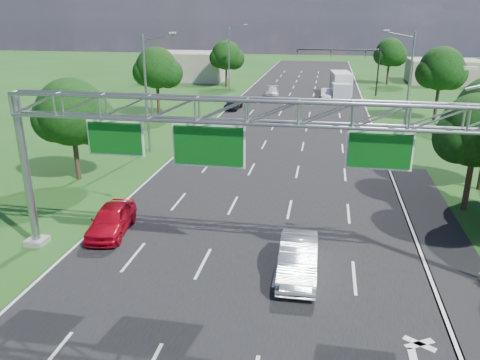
% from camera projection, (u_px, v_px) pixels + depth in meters
% --- Properties ---
extents(ground, '(220.00, 220.00, 0.00)m').
position_uv_depth(ground, '(279.00, 158.00, 39.64)').
color(ground, '#1C4514').
rests_on(ground, ground).
extents(road, '(18.00, 180.00, 0.02)m').
position_uv_depth(road, '(279.00, 158.00, 39.64)').
color(road, black).
rests_on(road, ground).
extents(road_flare, '(3.00, 30.00, 0.02)m').
position_uv_depth(road_flare, '(451.00, 261.00, 23.07)').
color(road_flare, black).
rests_on(road_flare, ground).
extents(sign_gantry, '(23.50, 1.00, 9.56)m').
position_uv_depth(sign_gantry, '(249.00, 125.00, 20.59)').
color(sign_gantry, gray).
rests_on(sign_gantry, ground).
extents(traffic_signal, '(12.21, 0.24, 7.00)m').
position_uv_depth(traffic_signal, '(354.00, 60.00, 69.11)').
color(traffic_signal, black).
rests_on(traffic_signal, ground).
extents(streetlight_l_near, '(2.97, 0.22, 10.16)m').
position_uv_depth(streetlight_l_near, '(148.00, 88.00, 39.70)').
color(streetlight_l_near, gray).
rests_on(streetlight_l_near, ground).
extents(streetlight_l_far, '(2.97, 0.22, 10.16)m').
position_uv_depth(streetlight_l_far, '(230.00, 55.00, 72.16)').
color(streetlight_l_far, gray).
rests_on(streetlight_l_far, ground).
extents(streetlight_r_mid, '(2.97, 0.22, 10.16)m').
position_uv_depth(streetlight_r_mid, '(408.00, 79.00, 45.14)').
color(streetlight_r_mid, gray).
rests_on(streetlight_r_mid, ground).
extents(tree_verge_la, '(5.76, 4.80, 7.40)m').
position_uv_depth(tree_verge_la, '(73.00, 115.00, 33.03)').
color(tree_verge_la, '#2D2116').
rests_on(tree_verge_la, ground).
extents(tree_verge_lb, '(5.76, 4.80, 8.06)m').
position_uv_depth(tree_verge_lb, '(157.00, 70.00, 54.48)').
color(tree_verge_lb, '#2D2116').
rests_on(tree_verge_lb, ground).
extents(tree_verge_lc, '(5.76, 4.80, 7.62)m').
position_uv_depth(tree_verge_lc, '(227.00, 56.00, 77.31)').
color(tree_verge_lc, '#2D2116').
rests_on(tree_verge_lc, ground).
extents(tree_verge_rd, '(5.76, 4.80, 8.28)m').
position_uv_depth(tree_verge_rd, '(442.00, 71.00, 51.77)').
color(tree_verge_rd, '#2D2116').
rests_on(tree_verge_rd, ground).
extents(tree_verge_re, '(5.76, 4.80, 7.84)m').
position_uv_depth(tree_verge_re, '(390.00, 54.00, 80.07)').
color(tree_verge_re, '#2D2116').
rests_on(tree_verge_re, ground).
extents(building_left, '(14.00, 10.00, 5.00)m').
position_uv_depth(building_left, '(188.00, 66.00, 87.06)').
color(building_left, gray).
rests_on(building_left, ground).
extents(building_right, '(12.00, 9.00, 4.00)m').
position_uv_depth(building_right, '(444.00, 71.00, 83.13)').
color(building_right, gray).
rests_on(building_right, ground).
extents(red_coupe, '(2.42, 4.84, 1.58)m').
position_uv_depth(red_coupe, '(111.00, 219.00, 25.83)').
color(red_coupe, red).
rests_on(red_coupe, ground).
extents(silver_sedan, '(1.86, 5.00, 1.63)m').
position_uv_depth(silver_sedan, '(298.00, 259.00, 21.59)').
color(silver_sedan, silver).
rests_on(silver_sedan, ground).
extents(car_queue_a, '(2.26, 4.82, 1.36)m').
position_uv_depth(car_queue_a, '(272.00, 92.00, 69.42)').
color(car_queue_a, '#BCBCBC').
rests_on(car_queue_a, ground).
extents(car_queue_c, '(2.07, 4.35, 1.44)m').
position_uv_depth(car_queue_c, '(233.00, 104.00, 60.00)').
color(car_queue_c, black).
rests_on(car_queue_c, ground).
extents(car_queue_d, '(1.64, 4.42, 1.45)m').
position_uv_depth(car_queue_d, '(326.00, 94.00, 67.37)').
color(car_queue_d, white).
rests_on(car_queue_d, ground).
extents(box_truck, '(3.30, 9.28, 3.43)m').
position_uv_depth(box_truck, '(341.00, 85.00, 69.22)').
color(box_truck, silver).
rests_on(box_truck, ground).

